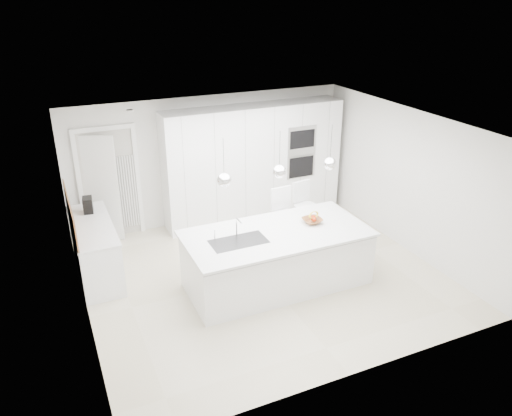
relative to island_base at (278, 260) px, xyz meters
name	(u,v)px	position (x,y,z in m)	size (l,w,h in m)	color
floor	(263,276)	(-0.10, 0.30, -0.43)	(5.50, 5.50, 0.00)	beige
wall_back	(210,159)	(-0.10, 2.80, 0.82)	(5.50, 5.50, 0.00)	silver
wall_left	(77,240)	(-2.85, 0.30, 0.82)	(5.00, 5.00, 0.00)	silver
ceiling	(265,127)	(-0.10, 0.30, 2.07)	(5.50, 5.50, 0.00)	white
tall_cabinets	(254,163)	(0.70, 2.50, 0.72)	(3.60, 0.60, 2.30)	white
oven_stack	(302,152)	(1.60, 2.19, 0.92)	(0.62, 0.04, 1.05)	#A5A5A8
doorway_frame	(110,185)	(-2.05, 2.77, 0.59)	(1.11, 0.08, 2.13)	white
hallway_door	(96,189)	(-2.30, 2.72, 0.57)	(0.82, 0.04, 2.00)	white
radiator	(129,192)	(-1.73, 2.76, 0.42)	(0.32, 0.04, 1.40)	white
left_base_cabinets	(96,250)	(-2.55, 1.50, 0.00)	(0.60, 1.80, 0.86)	white
left_worktop	(92,225)	(-2.55, 1.50, 0.45)	(0.62, 1.82, 0.04)	white
oak_backsplash	(70,213)	(-2.84, 1.50, 0.72)	(0.02, 1.80, 0.50)	#8F613A
island_base	(278,260)	(0.00, 0.00, 0.00)	(2.80, 1.20, 0.86)	white
island_worktop	(277,233)	(0.00, 0.05, 0.45)	(2.84, 1.40, 0.04)	white
island_sink	(239,246)	(-0.65, 0.00, 0.39)	(0.84, 0.44, 0.18)	#3F3F42
island_tap	(236,226)	(-0.60, 0.20, 0.62)	(0.02, 0.02, 0.30)	white
pendant_left	(224,180)	(-0.85, 0.00, 1.47)	(0.20, 0.20, 0.20)	white
pendant_mid	(279,172)	(0.00, 0.00, 1.47)	(0.20, 0.20, 0.20)	white
pendant_right	(330,164)	(0.85, 0.00, 1.47)	(0.20, 0.20, 0.20)	white
fruit_bowl	(312,221)	(0.66, 0.12, 0.51)	(0.31, 0.31, 0.08)	#8F613A
espresso_machine	(88,205)	(-2.53, 2.00, 0.60)	(0.15, 0.24, 0.26)	black
bar_stool_left	(284,224)	(0.52, 0.80, 0.18)	(0.40, 0.56, 1.22)	white
bar_stool_right	(304,215)	(1.04, 1.01, 0.16)	(0.39, 0.54, 1.18)	white
apple_a	(313,218)	(0.69, 0.14, 0.54)	(0.09, 0.09, 0.09)	red
apple_b	(313,218)	(0.68, 0.12, 0.54)	(0.09, 0.09, 0.09)	red
apple_c	(313,218)	(0.70, 0.16, 0.54)	(0.08, 0.08, 0.08)	red
apple_extra_3	(314,220)	(0.68, 0.09, 0.54)	(0.07, 0.07, 0.07)	red
banana_bunch	(314,215)	(0.70, 0.14, 0.59)	(0.23, 0.23, 0.03)	gold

